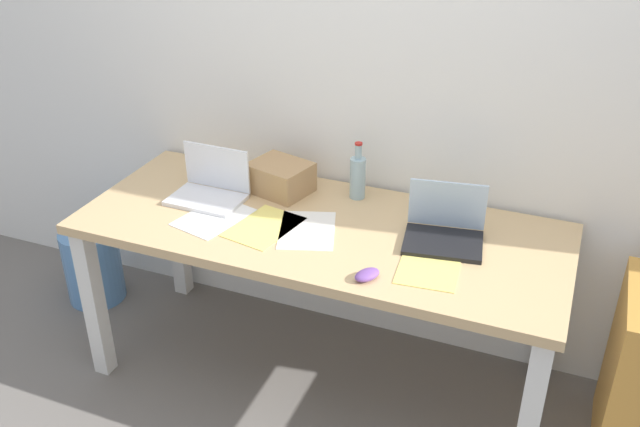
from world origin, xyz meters
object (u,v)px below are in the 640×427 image
at_px(desk, 320,245).
at_px(cardboard_box, 280,177).
at_px(laptop_right, 444,230).
at_px(beer_bottle, 358,176).
at_px(water_cooler_jug, 93,264).
at_px(laptop_left, 210,188).
at_px(computer_mouse, 367,275).

height_order(desk, cardboard_box, cardboard_box).
height_order(laptop_right, beer_bottle, beer_bottle).
height_order(beer_bottle, cardboard_box, beer_bottle).
bearing_deg(beer_bottle, water_cooler_jug, -173.06).
distance_m(laptop_left, water_cooler_jug, 0.98).
relative_size(desk, cardboard_box, 7.97).
distance_m(laptop_right, cardboard_box, 0.75).
relative_size(computer_mouse, cardboard_box, 0.42).
bearing_deg(beer_bottle, computer_mouse, -67.60).
relative_size(desk, computer_mouse, 19.14).
relative_size(cardboard_box, water_cooler_jug, 0.55).
xyz_separation_m(beer_bottle, computer_mouse, (0.23, -0.56, -0.08)).
bearing_deg(computer_mouse, cardboard_box, 168.02).
xyz_separation_m(laptop_right, beer_bottle, (-0.42, 0.21, 0.05)).
distance_m(cardboard_box, water_cooler_jug, 1.20).
relative_size(desk, laptop_left, 6.31).
bearing_deg(computer_mouse, beer_bottle, 142.22).
bearing_deg(water_cooler_jug, desk, -5.09).
relative_size(computer_mouse, water_cooler_jug, 0.23).
distance_m(laptop_left, computer_mouse, 0.86).
bearing_deg(computer_mouse, water_cooler_jug, -164.57).
xyz_separation_m(laptop_right, cardboard_box, (-0.74, 0.14, 0.02)).
height_order(laptop_right, water_cooler_jug, laptop_right).
relative_size(laptop_left, laptop_right, 0.94).
height_order(computer_mouse, water_cooler_jug, computer_mouse).
distance_m(laptop_left, cardboard_box, 0.30).
relative_size(laptop_right, beer_bottle, 1.31).
xyz_separation_m(desk, computer_mouse, (0.29, -0.29, 0.11)).
distance_m(beer_bottle, water_cooler_jug, 1.50).
relative_size(laptop_right, computer_mouse, 3.22).
relative_size(laptop_left, computer_mouse, 3.04).
xyz_separation_m(desk, beer_bottle, (0.06, 0.28, 0.19)).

